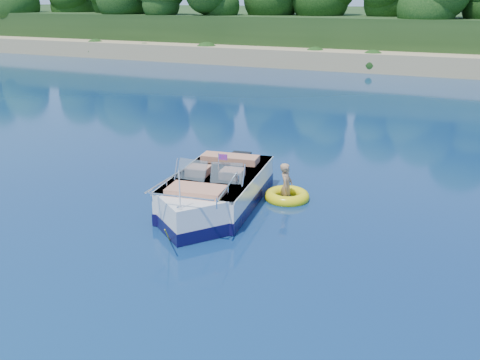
% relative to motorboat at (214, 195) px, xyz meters
% --- Properties ---
extents(ground, '(160.00, 160.00, 0.00)m').
position_rel_motorboat_xyz_m(ground, '(-1.49, -3.99, -0.41)').
color(ground, '#0B1D4F').
rests_on(ground, ground).
extents(shoreline, '(170.00, 59.00, 6.00)m').
position_rel_motorboat_xyz_m(shoreline, '(-1.49, 59.78, 0.57)').
color(shoreline, tan).
rests_on(shoreline, ground).
extents(motorboat, '(2.82, 6.32, 2.11)m').
position_rel_motorboat_xyz_m(motorboat, '(0.00, 0.00, 0.00)').
color(motorboat, white).
rests_on(motorboat, ground).
extents(tow_tube, '(1.77, 1.77, 0.35)m').
position_rel_motorboat_xyz_m(tow_tube, '(1.66, 1.52, -0.32)').
color(tow_tube, yellow).
rests_on(tow_tube, ground).
extents(boy, '(0.51, 0.86, 1.58)m').
position_rel_motorboat_xyz_m(boy, '(1.65, 1.48, -0.41)').
color(boy, tan).
rests_on(boy, ground).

